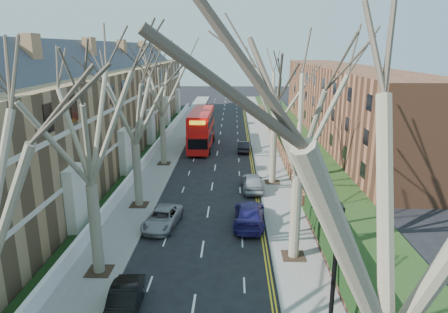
{
  "coord_description": "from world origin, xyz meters",
  "views": [
    {
      "loc": [
        1.95,
        -14.18,
        12.57
      ],
      "look_at": [
        1.16,
        18.84,
        3.49
      ],
      "focal_mm": 32.0,
      "sensor_mm": 36.0,
      "label": 1
    }
  ],
  "objects": [
    {
      "name": "car_right_mid",
      "position": [
        3.7,
        20.07,
        0.79
      ],
      "size": [
        2.05,
        4.71,
        1.58
      ],
      "primitive_type": "imported",
      "rotation": [
        0.0,
        0.0,
        3.18
      ],
      "color": "#999DA2",
      "rests_on": "ground"
    },
    {
      "name": "pavement_left",
      "position": [
        -6.0,
        39.0,
        0.06
      ],
      "size": [
        3.0,
        102.0,
        0.12
      ],
      "primitive_type": "cube",
      "color": "slate",
      "rests_on": "ground"
    },
    {
      "name": "tree_right_far",
      "position": [
        5.7,
        22.0,
        9.24
      ],
      "size": [
        10.15,
        10.15,
        14.22
      ],
      "color": "#6A604B",
      "rests_on": "ground"
    },
    {
      "name": "car_left_far",
      "position": [
        -3.13,
        12.29,
        0.64
      ],
      "size": [
        2.73,
        4.86,
        1.28
      ],
      "primitive_type": "imported",
      "rotation": [
        0.0,
        0.0,
        -0.13
      ],
      "color": "gray",
      "rests_on": "ground"
    },
    {
      "name": "pavement_right",
      "position": [
        6.0,
        39.0,
        0.06
      ],
      "size": [
        3.0,
        102.0,
        0.12
      ],
      "primitive_type": "cube",
      "color": "slate",
      "rests_on": "ground"
    },
    {
      "name": "tree_left_dist",
      "position": [
        -5.7,
        28.0,
        9.56
      ],
      "size": [
        10.5,
        10.5,
        14.71
      ],
      "color": "#6A604B",
      "rests_on": "ground"
    },
    {
      "name": "double_decker_bus",
      "position": [
        -2.13,
        35.87,
        2.31
      ],
      "size": [
        2.98,
        11.29,
        4.69
      ],
      "rotation": [
        0.0,
        0.0,
        3.13
      ],
      "color": "red",
      "rests_on": "ground"
    },
    {
      "name": "wall_hedge_right",
      "position": [
        7.7,
        2.0,
        1.12
      ],
      "size": [
        0.7,
        24.0,
        1.8
      ],
      "color": "#523023",
      "rests_on": "ground"
    },
    {
      "name": "tree_left_mid",
      "position": [
        -5.7,
        6.0,
        9.56
      ],
      "size": [
        10.5,
        10.5,
        14.71
      ],
      "color": "#6A604B",
      "rests_on": "ground"
    },
    {
      "name": "car_right_far",
      "position": [
        3.33,
        33.97,
        0.66
      ],
      "size": [
        1.71,
        4.11,
        1.32
      ],
      "primitive_type": "imported",
      "rotation": [
        0.0,
        0.0,
        3.06
      ],
      "color": "black",
      "rests_on": "ground"
    },
    {
      "name": "car_right_near",
      "position": [
        3.15,
        12.82,
        0.79
      ],
      "size": [
        2.51,
        5.54,
        1.57
      ],
      "primitive_type": "imported",
      "rotation": [
        0.0,
        0.0,
        3.08
      ],
      "color": "navy",
      "rests_on": "ground"
    },
    {
      "name": "tree_left_far",
      "position": [
        -5.7,
        16.0,
        9.24
      ],
      "size": [
        10.15,
        10.15,
        14.22
      ],
      "color": "#6A604B",
      "rests_on": "ground"
    },
    {
      "name": "flats_right",
      "position": [
        17.46,
        43.0,
        4.98
      ],
      "size": [
        13.97,
        54.0,
        10.0
      ],
      "color": "brown",
      "rests_on": "ground"
    },
    {
      "name": "car_left_mid",
      "position": [
        -3.29,
        2.46,
        0.67
      ],
      "size": [
        1.59,
        4.11,
        1.33
      ],
      "primitive_type": "imported",
      "rotation": [
        0.0,
        0.0,
        0.05
      ],
      "color": "black",
      "rests_on": "ground"
    },
    {
      "name": "tree_right_mid",
      "position": [
        5.7,
        8.0,
        9.56
      ],
      "size": [
        10.5,
        10.5,
        14.71
      ],
      "color": "#6A604B",
      "rests_on": "ground"
    },
    {
      "name": "grass_verge_right",
      "position": [
        10.5,
        39.0,
        0.15
      ],
      "size": [
        6.0,
        102.0,
        0.06
      ],
      "color": "#1D3714",
      "rests_on": "ground"
    },
    {
      "name": "front_wall_left",
      "position": [
        -7.65,
        31.0,
        0.62
      ],
      "size": [
        0.3,
        78.0,
        1.0
      ],
      "color": "white",
      "rests_on": "ground"
    },
    {
      "name": "tree_right_near",
      "position": [
        5.7,
        -6.0,
        9.86
      ],
      "size": [
        10.85,
        10.85,
        15.2
      ],
      "color": "#6A604B",
      "rests_on": "ground"
    },
    {
      "name": "terrace_left",
      "position": [
        -13.65,
        31.0,
        5.53
      ],
      "size": [
        9.7,
        78.0,
        13.6
      ],
      "color": "#94724B",
      "rests_on": "ground"
    }
  ]
}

